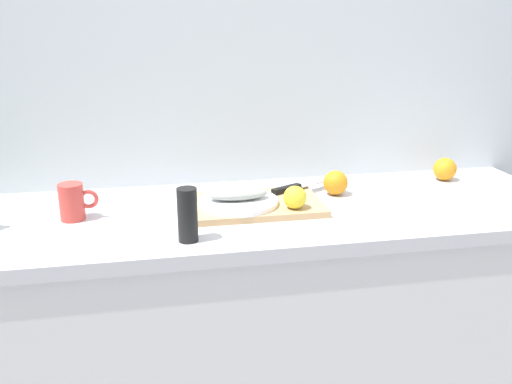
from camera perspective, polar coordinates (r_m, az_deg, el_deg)
The scene contains 11 objects.
back_wall at distance 1.89m, azimuth -2.34°, elevation 11.55°, with size 3.20×0.05×2.50m, color silver.
kitchen_counter at distance 1.86m, azimuth -0.45°, elevation -14.98°, with size 2.00×0.60×0.90m.
cutting_board at distance 1.67m, azimuth 0.00°, elevation -1.31°, with size 0.39×0.26×0.02m, color tan.
white_plate at distance 1.64m, azimuth -1.84°, elevation -1.03°, with size 0.24×0.24×0.01m, color white.
fish_fillet at distance 1.63m, azimuth -1.85°, elevation -0.19°, with size 0.18×0.08×0.04m, color #999E99.
chef_knife at distance 1.79m, azimuth 4.45°, elevation 0.62°, with size 0.27×0.16×0.02m.
lemon_0 at distance 1.60m, azimuth 4.06°, elevation -0.55°, with size 0.07×0.07×0.07m, color yellow.
coffee_mug_1 at distance 1.65m, azimuth -18.47°, elevation -0.96°, with size 0.11×0.07×0.11m.
orange_0 at distance 2.05m, azimuth 18.99°, elevation 2.26°, with size 0.08×0.08×0.08m, color orange.
orange_2 at distance 1.80m, azimuth 8.25°, elevation 0.96°, with size 0.08×0.08×0.08m, color orange.
pepper_mill at distance 1.42m, azimuth -7.11°, elevation -2.37°, with size 0.05×0.05×0.14m, color black.
Camera 1 is at (-0.28, -1.53, 1.46)m, focal length 38.57 mm.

